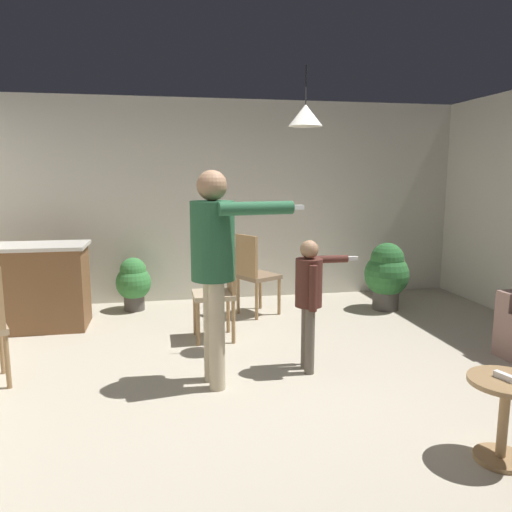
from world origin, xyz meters
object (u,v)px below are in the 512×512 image
(potted_plant_by_wall, at_px, (387,273))
(person_adult, at_px, (215,255))
(dining_chair_near_wall, at_px, (220,288))
(kitchen_counter, at_px, (30,287))
(potted_plant_corner, at_px, (133,281))
(spare_remote_on_table, at_px, (504,377))
(person_child, at_px, (310,291))
(side_table_by_couch, at_px, (504,410))
(dining_chair_by_counter, at_px, (254,271))

(potted_plant_by_wall, bearing_deg, person_adult, -141.61)
(dining_chair_near_wall, bearing_deg, kitchen_counter, 69.16)
(dining_chair_near_wall, xyz_separation_m, potted_plant_corner, (-0.96, 1.30, -0.17))
(potted_plant_by_wall, bearing_deg, dining_chair_near_wall, -161.37)
(kitchen_counter, xyz_separation_m, dining_chair_near_wall, (2.04, -0.74, 0.07))
(person_adult, relative_size, spare_remote_on_table, 13.42)
(kitchen_counter, distance_m, person_child, 3.22)
(dining_chair_near_wall, bearing_deg, person_child, -147.91)
(person_adult, xyz_separation_m, potted_plant_corner, (-0.78, 2.45, -0.71))
(side_table_by_couch, relative_size, person_child, 0.45)
(kitchen_counter, relative_size, side_table_by_couch, 2.42)
(person_child, relative_size, dining_chair_by_counter, 1.16)
(dining_chair_by_counter, distance_m, potted_plant_by_wall, 1.71)
(dining_chair_near_wall, height_order, potted_plant_by_wall, dining_chair_near_wall)
(side_table_by_couch, xyz_separation_m, dining_chair_by_counter, (-0.89, 3.36, 0.22))
(dining_chair_by_counter, relative_size, potted_plant_corner, 1.48)
(dining_chair_near_wall, bearing_deg, potted_plant_by_wall, -72.35)
(dining_chair_by_counter, xyz_separation_m, spare_remote_on_table, (0.87, -3.36, -0.01))
(spare_remote_on_table, bearing_deg, person_child, 114.81)
(side_table_by_couch, distance_m, potted_plant_corner, 4.53)
(person_child, height_order, dining_chair_by_counter, person_child)
(side_table_by_couch, relative_size, person_adult, 0.30)
(person_adult, distance_m, potted_plant_corner, 2.67)
(kitchen_counter, height_order, person_adult, person_adult)
(kitchen_counter, height_order, potted_plant_by_wall, kitchen_counter)
(side_table_by_couch, bearing_deg, potted_plant_corner, 121.28)
(spare_remote_on_table, bearing_deg, dining_chair_near_wall, 118.22)
(side_table_by_couch, height_order, spare_remote_on_table, spare_remote_on_table)
(potted_plant_corner, xyz_separation_m, potted_plant_by_wall, (3.17, -0.56, 0.10))
(person_child, bearing_deg, dining_chair_by_counter, -174.24)
(person_child, relative_size, spare_remote_on_table, 8.93)
(dining_chair_near_wall, bearing_deg, spare_remote_on_table, -152.76)
(potted_plant_corner, distance_m, potted_plant_by_wall, 3.22)
(person_child, distance_m, dining_chair_by_counter, 1.82)
(person_adult, relative_size, dining_chair_near_wall, 1.74)
(person_child, bearing_deg, potted_plant_corner, -144.27)
(kitchen_counter, relative_size, dining_chair_near_wall, 1.26)
(dining_chair_by_counter, bearing_deg, person_child, -23.92)
(side_table_by_couch, xyz_separation_m, potted_plant_corner, (-2.35, 3.87, 0.05))
(dining_chair_near_wall, height_order, spare_remote_on_table, dining_chair_near_wall)
(dining_chair_by_counter, relative_size, potted_plant_by_wall, 1.16)
(side_table_by_couch, xyz_separation_m, person_child, (-0.74, 1.55, 0.39))
(kitchen_counter, xyz_separation_m, spare_remote_on_table, (3.42, -3.30, 0.06))
(kitchen_counter, relative_size, person_adult, 0.72)
(kitchen_counter, height_order, side_table_by_couch, kitchen_counter)
(dining_chair_by_counter, relative_size, dining_chair_near_wall, 1.00)
(kitchen_counter, relative_size, spare_remote_on_table, 9.69)
(potted_plant_corner, xyz_separation_m, spare_remote_on_table, (2.33, -3.87, 0.17))
(dining_chair_near_wall, distance_m, potted_plant_by_wall, 2.33)
(person_adult, relative_size, person_child, 1.50)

